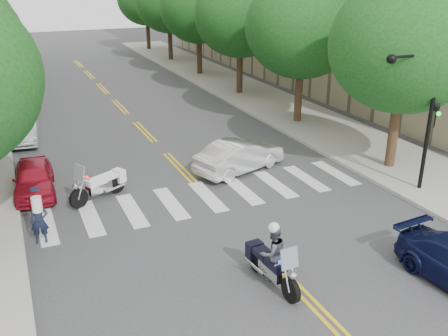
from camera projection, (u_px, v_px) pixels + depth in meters
ground at (291, 283)px, 14.55m from camera, size 140.00×140.00×0.00m
sidewalk_right at (248, 93)px, 36.79m from camera, size 5.00×60.00×0.15m
tree_r_0 at (405, 45)px, 20.90m from camera, size 6.40×6.40×8.45m
tree_r_1 at (302, 27)px, 27.70m from camera, size 6.40×6.40×8.45m
tree_r_2 at (240, 16)px, 34.50m from camera, size 6.40×6.40×8.45m
tree_r_3 at (199, 8)px, 41.30m from camera, size 6.40×6.40×8.45m
tree_r_4 at (169, 3)px, 48.10m from camera, size 6.40×6.40×8.45m
traffic_signal_pole at (423, 104)px, 19.05m from camera, size 2.82×0.42×6.00m
motorcycle_police at (272, 257)px, 14.20m from camera, size 0.88×2.47×2.01m
motorcycle_parked at (102, 184)px, 19.76m from camera, size 2.44×1.49×1.69m
officer_standing at (39, 221)px, 16.42m from camera, size 0.64×0.48×1.60m
convertible at (240, 156)px, 22.40m from camera, size 4.67×2.90×1.45m
parked_car_a at (34, 178)px, 20.15m from camera, size 1.81×3.97×1.32m
parked_car_b at (23, 128)px, 26.41m from camera, size 1.87×4.39×1.41m
parked_car_c at (19, 112)px, 29.68m from camera, size 2.58×4.78×1.28m
parked_car_d at (13, 85)px, 36.15m from camera, size 2.12×4.92×1.41m
parked_car_e at (14, 79)px, 38.66m from camera, size 1.80×3.97×1.32m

